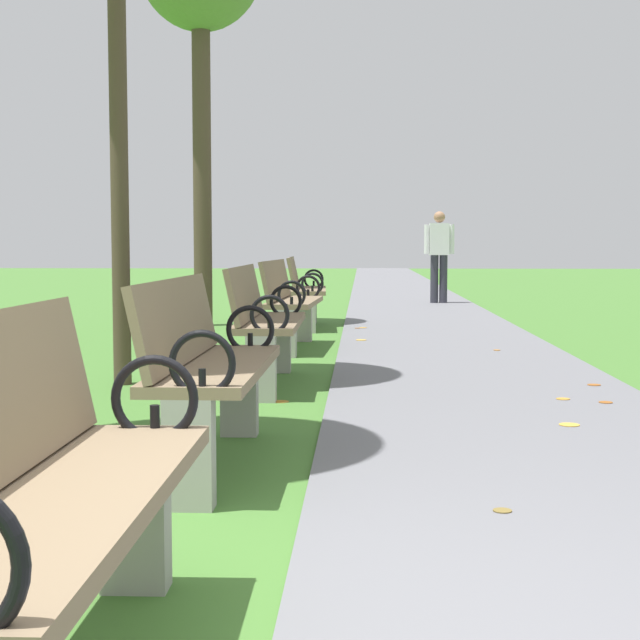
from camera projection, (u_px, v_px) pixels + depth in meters
name	position (u px, v px, depth m)	size (l,w,h in m)	color
paved_walkway	(404.00, 295.00, 20.03)	(2.21, 44.00, 0.02)	slate
park_bench_1	(37.00, 498.00, 2.17)	(0.49, 1.60, 0.90)	#7A664C
park_bench_2	(207.00, 366.00, 4.54)	(0.48, 1.60, 0.90)	#7A664C
park_bench_3	(264.00, 321.00, 7.15)	(0.49, 1.60, 0.90)	#7A664C
park_bench_4	(289.00, 301.00, 9.69)	(0.54, 1.62, 0.90)	#7A664C
park_bench_5	(304.00, 290.00, 12.15)	(0.54, 1.62, 0.90)	#7A664C
pedestrian_walking	(439.00, 252.00, 16.96)	(0.53, 0.22, 1.62)	#2D2D38
scattered_leaves	(337.00, 387.00, 7.04)	(4.65, 12.97, 0.02)	#93511E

